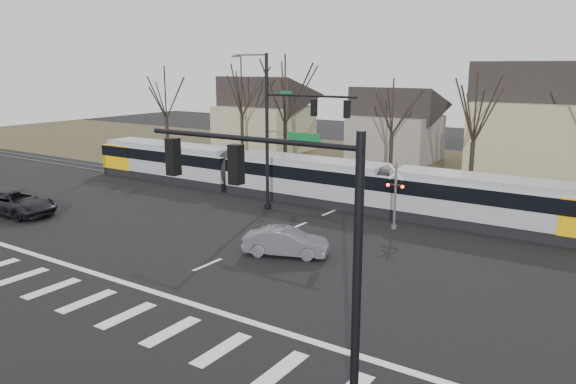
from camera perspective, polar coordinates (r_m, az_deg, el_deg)
The scene contains 16 objects.
ground at distance 26.30m, azimuth -11.10°, elevation -8.50°, with size 140.00×140.00×0.00m, color black.
grass_verge at distance 53.06m, azimuth 13.97°, elevation 2.12°, with size 140.00×28.00×0.01m, color #38331E.
crosswalk at distance 23.88m, azimuth -17.99°, elevation -11.14°, with size 27.00×2.60×0.01m.
stop_line at distance 25.16m, azimuth -14.03°, elevation -9.63°, with size 28.00×0.35×0.01m, color silver.
lane_dashes at distance 38.70m, azimuth 5.78°, elevation -1.42°, with size 0.18×30.00×0.01m.
rail_pair at distance 38.52m, azimuth 5.64°, elevation -1.45°, with size 90.00×1.52×0.06m.
tram at distance 39.92m, azimuth 1.73°, elevation 1.52°, with size 40.34×3.00×3.06m.
sedan at distance 28.48m, azimuth -0.22°, elevation -5.09°, with size 4.52×2.94×1.41m, color #54565C.
suv at distance 40.20m, azimuth -25.84°, elevation -0.97°, with size 5.85×3.09×1.57m, color black.
signal_pole_near_right at distance 14.08m, azimuth 0.22°, elevation -4.82°, with size 6.72×0.44×8.00m.
signal_pole_far at distance 35.96m, azimuth -0.08°, elevation 6.79°, with size 9.28×0.44×10.20m.
rail_crossing_signal at distance 33.36m, azimuth 10.83°, elevation -0.56°, with size 1.08×0.36×4.00m.
tree_row at distance 46.11m, azimuth 14.06°, elevation 6.84°, with size 59.20×7.20×10.00m.
house_a at distance 63.67m, azimuth -2.46°, elevation 8.24°, with size 9.72×8.64×8.60m.
house_b at distance 58.02m, azimuth 10.89°, elevation 7.10°, with size 8.64×7.56×7.65m.
house_c at distance 51.08m, azimuth 24.26°, elevation 6.91°, with size 10.80×8.64×10.10m.
Camera 1 is at (17.55, -17.19, 9.41)m, focal length 35.00 mm.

